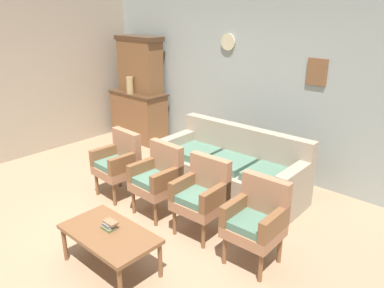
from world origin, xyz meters
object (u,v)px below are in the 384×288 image
object	(u,v)px
floral_couch	(233,170)
armchair_by_doorway	(118,161)
armchair_row_middle	(257,219)
coffee_table	(109,236)
armchair_near_cabinet	(158,176)
book_stack_on_table	(109,225)
armchair_near_couch_end	(202,193)
vase_on_cabinet	(130,85)
side_cabinet	(139,116)

from	to	relation	value
floral_couch	armchair_by_doorway	distance (m)	1.58
floral_couch	armchair_row_middle	world-z (taller)	same
armchair_row_middle	coffee_table	world-z (taller)	armchair_row_middle
armchair_near_cabinet	book_stack_on_table	bearing A→B (deg)	-68.61
armchair_near_cabinet	armchair_near_couch_end	distance (m)	0.70
armchair_near_cabinet	armchair_near_couch_end	xyz separation A→B (m)	(0.70, 0.03, 0.00)
floral_couch	armchair_near_cabinet	distance (m)	1.16
armchair_row_middle	armchair_by_doorway	bearing A→B (deg)	-179.52
armchair_by_doorway	book_stack_on_table	bearing A→B (deg)	-40.88
vase_on_cabinet	armchair_row_middle	size ratio (longest dim) A/B	0.35
floral_couch	side_cabinet	bearing A→B (deg)	167.31
floral_couch	armchair_by_doorway	bearing A→B (deg)	-134.77
side_cabinet	armchair_near_couch_end	distance (m)	3.49
vase_on_cabinet	book_stack_on_table	bearing A→B (deg)	-42.62
floral_couch	armchair_near_couch_end	world-z (taller)	same
coffee_table	side_cabinet	bearing A→B (deg)	135.46
vase_on_cabinet	armchair_by_doorway	bearing A→B (deg)	-43.81
floral_couch	coffee_table	bearing A→B (deg)	-87.25
armchair_by_doorway	armchair_near_couch_end	distance (m)	1.46
side_cabinet	book_stack_on_table	bearing A→B (deg)	-44.62
armchair_near_cabinet	coffee_table	distance (m)	1.17
side_cabinet	armchair_by_doorway	size ratio (longest dim) A/B	1.28
coffee_table	armchair_row_middle	bearing A→B (deg)	46.91
armchair_near_couch_end	armchair_near_cabinet	bearing A→B (deg)	-177.67
coffee_table	book_stack_on_table	world-z (taller)	book_stack_on_table
floral_couch	armchair_near_cabinet	size ratio (longest dim) A/B	2.32
book_stack_on_table	coffee_table	bearing A→B (deg)	-39.47
floral_couch	coffee_table	distance (m)	2.17
armchair_row_middle	coffee_table	bearing A→B (deg)	-133.09
armchair_near_couch_end	side_cabinet	bearing A→B (deg)	151.38
floral_couch	coffee_table	world-z (taller)	floral_couch
armchair_by_doorway	armchair_near_couch_end	xyz separation A→B (m)	(1.46, 0.06, 0.00)
vase_on_cabinet	armchair_row_middle	xyz separation A→B (m)	(3.83, -1.54, -0.59)
side_cabinet	armchair_near_cabinet	size ratio (longest dim) A/B	1.28
floral_couch	book_stack_on_table	world-z (taller)	floral_couch
floral_couch	armchair_row_middle	distance (m)	1.57
armchair_near_couch_end	book_stack_on_table	size ratio (longest dim) A/B	5.86
floral_couch	book_stack_on_table	xyz separation A→B (m)	(0.06, -2.13, 0.13)
floral_couch	vase_on_cabinet	bearing A→B (deg)	170.87
armchair_by_doorway	book_stack_on_table	size ratio (longest dim) A/B	5.86
side_cabinet	vase_on_cabinet	bearing A→B (deg)	-94.36
book_stack_on_table	armchair_row_middle	bearing A→B (deg)	44.51
vase_on_cabinet	coffee_table	xyz separation A→B (m)	(2.83, -2.60, -0.71)
armchair_by_doorway	armchair_row_middle	world-z (taller)	same
coffee_table	book_stack_on_table	size ratio (longest dim) A/B	6.51
vase_on_cabinet	armchair_near_couch_end	world-z (taller)	vase_on_cabinet
armchair_by_doorway	vase_on_cabinet	bearing A→B (deg)	136.19
floral_couch	armchair_near_cabinet	world-z (taller)	same
vase_on_cabinet	floral_couch	distance (m)	2.87
armchair_near_couch_end	armchair_row_middle	distance (m)	0.75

